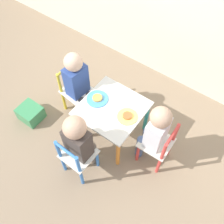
{
  "coord_description": "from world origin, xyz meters",
  "views": [
    {
      "loc": [
        0.76,
        -1.05,
        2.29
      ],
      "look_at": [
        0.0,
        0.0,
        0.37
      ],
      "focal_mm": 42.0,
      "sensor_mm": 36.0,
      "label": 1
    }
  ],
  "objects_px": {
    "plate_left": "(97,99)",
    "kids_table": "(112,112)",
    "chair_blue": "(77,157)",
    "child_left": "(78,81)",
    "child_front": "(79,140)",
    "child_right": "(155,130)",
    "chair_yellow": "(76,91)",
    "storage_bin": "(31,113)",
    "plate_right": "(127,116)",
    "chair_red": "(158,145)"
  },
  "relations": [
    {
      "from": "chair_blue",
      "to": "storage_bin",
      "type": "bearing_deg",
      "value": -9.14
    },
    {
      "from": "child_front",
      "to": "plate_left",
      "type": "bearing_deg",
      "value": -69.17
    },
    {
      "from": "storage_bin",
      "to": "chair_red",
      "type": "bearing_deg",
      "value": 15.61
    },
    {
      "from": "chair_red",
      "to": "child_left",
      "type": "relative_size",
      "value": 0.69
    },
    {
      "from": "plate_right",
      "to": "child_left",
      "type": "bearing_deg",
      "value": 175.87
    },
    {
      "from": "plate_left",
      "to": "plate_right",
      "type": "bearing_deg",
      "value": -0.0
    },
    {
      "from": "chair_blue",
      "to": "plate_right",
      "type": "relative_size",
      "value": 3.07
    },
    {
      "from": "chair_red",
      "to": "child_left",
      "type": "height_order",
      "value": "child_left"
    },
    {
      "from": "chair_red",
      "to": "chair_blue",
      "type": "relative_size",
      "value": 1.0
    },
    {
      "from": "plate_left",
      "to": "child_front",
      "type": "bearing_deg",
      "value": -70.56
    },
    {
      "from": "chair_blue",
      "to": "storage_bin",
      "type": "relative_size",
      "value": 2.39
    },
    {
      "from": "chair_yellow",
      "to": "child_right",
      "type": "bearing_deg",
      "value": -86.61
    },
    {
      "from": "child_left",
      "to": "plate_right",
      "type": "distance_m",
      "value": 0.58
    },
    {
      "from": "chair_red",
      "to": "storage_bin",
      "type": "bearing_deg",
      "value": -75.97
    },
    {
      "from": "chair_yellow",
      "to": "chair_blue",
      "type": "relative_size",
      "value": 1.0
    },
    {
      "from": "kids_table",
      "to": "child_left",
      "type": "bearing_deg",
      "value": 174.32
    },
    {
      "from": "chair_blue",
      "to": "plate_left",
      "type": "xyz_separation_m",
      "value": [
        -0.15,
        0.48,
        0.18
      ]
    },
    {
      "from": "child_left",
      "to": "child_front",
      "type": "distance_m",
      "value": 0.62
    },
    {
      "from": "kids_table",
      "to": "plate_right",
      "type": "bearing_deg",
      "value": 0.0
    },
    {
      "from": "chair_yellow",
      "to": "chair_blue",
      "type": "distance_m",
      "value": 0.71
    },
    {
      "from": "chair_yellow",
      "to": "child_front",
      "type": "bearing_deg",
      "value": -129.37
    },
    {
      "from": "child_left",
      "to": "child_right",
      "type": "xyz_separation_m",
      "value": [
        0.84,
        -0.03,
        -0.01
      ]
    },
    {
      "from": "chair_red",
      "to": "child_left",
      "type": "bearing_deg",
      "value": -93.39
    },
    {
      "from": "chair_red",
      "to": "child_front",
      "type": "xyz_separation_m",
      "value": [
        -0.49,
        -0.44,
        0.21
      ]
    },
    {
      "from": "plate_left",
      "to": "kids_table",
      "type": "bearing_deg",
      "value": -0.0
    },
    {
      "from": "child_left",
      "to": "child_right",
      "type": "distance_m",
      "value": 0.84
    },
    {
      "from": "child_front",
      "to": "plate_right",
      "type": "bearing_deg",
      "value": -110.48
    },
    {
      "from": "child_front",
      "to": "storage_bin",
      "type": "relative_size",
      "value": 3.48
    },
    {
      "from": "chair_yellow",
      "to": "child_front",
      "type": "xyz_separation_m",
      "value": [
        0.47,
        -0.47,
        0.21
      ]
    },
    {
      "from": "chair_blue",
      "to": "child_left",
      "type": "height_order",
      "value": "child_left"
    },
    {
      "from": "child_front",
      "to": "storage_bin",
      "type": "xyz_separation_m",
      "value": [
        -0.77,
        0.08,
        -0.4
      ]
    },
    {
      "from": "child_left",
      "to": "kids_table",
      "type": "bearing_deg",
      "value": -90.0
    },
    {
      "from": "child_front",
      "to": "plate_right",
      "type": "distance_m",
      "value": 0.46
    },
    {
      "from": "child_left",
      "to": "plate_left",
      "type": "xyz_separation_m",
      "value": [
        0.26,
        -0.04,
        -0.03
      ]
    },
    {
      "from": "chair_red",
      "to": "child_right",
      "type": "relative_size",
      "value": 0.71
    },
    {
      "from": "child_right",
      "to": "child_front",
      "type": "xyz_separation_m",
      "value": [
        -0.43,
        -0.43,
        0.02
      ]
    },
    {
      "from": "child_right",
      "to": "child_front",
      "type": "bearing_deg",
      "value": -46.4
    },
    {
      "from": "chair_yellow",
      "to": "plate_left",
      "type": "distance_m",
      "value": 0.37
    },
    {
      "from": "child_front",
      "to": "plate_left",
      "type": "height_order",
      "value": "child_front"
    },
    {
      "from": "chair_red",
      "to": "chair_blue",
      "type": "height_order",
      "value": "same"
    },
    {
      "from": "chair_yellow",
      "to": "chair_blue",
      "type": "bearing_deg",
      "value": -132.85
    },
    {
      "from": "child_front",
      "to": "plate_left",
      "type": "xyz_separation_m",
      "value": [
        -0.15,
        0.42,
        -0.04
      ]
    },
    {
      "from": "chair_yellow",
      "to": "chair_red",
      "type": "distance_m",
      "value": 0.96
    },
    {
      "from": "kids_table",
      "to": "storage_bin",
      "type": "relative_size",
      "value": 2.39
    },
    {
      "from": "chair_red",
      "to": "storage_bin",
      "type": "relative_size",
      "value": 2.39
    },
    {
      "from": "kids_table",
      "to": "storage_bin",
      "type": "bearing_deg",
      "value": -156.49
    },
    {
      "from": "chair_red",
      "to": "storage_bin",
      "type": "xyz_separation_m",
      "value": [
        -1.26,
        -0.35,
        -0.19
      ]
    },
    {
      "from": "child_front",
      "to": "chair_yellow",
      "type": "bearing_deg",
      "value": -43.66
    },
    {
      "from": "child_left",
      "to": "child_right",
      "type": "relative_size",
      "value": 1.03
    },
    {
      "from": "kids_table",
      "to": "chair_yellow",
      "type": "bearing_deg",
      "value": 174.32
    }
  ]
}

